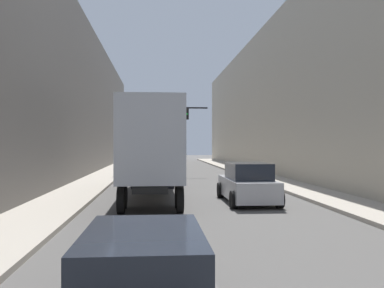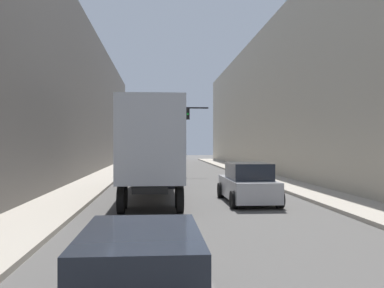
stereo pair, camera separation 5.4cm
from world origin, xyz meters
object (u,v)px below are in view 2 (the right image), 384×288
at_px(semi_truck, 152,147).
at_px(suv_car, 248,184).
at_px(sedan_car, 141,280).
at_px(traffic_signal_gantry, 149,124).

bearing_deg(semi_truck, suv_car, -26.65).
xyz_separation_m(sedan_car, suv_car, (4.08, 12.28, 0.15)).
relative_size(semi_truck, suv_car, 2.53).
height_order(semi_truck, suv_car, semi_truck).
bearing_deg(suv_car, traffic_signal_gantry, 105.30).
distance_m(suv_car, traffic_signal_gantry, 17.69).
relative_size(semi_truck, traffic_signal_gantry, 1.75).
height_order(sedan_car, traffic_signal_gantry, traffic_signal_gantry).
xyz_separation_m(suv_car, traffic_signal_gantry, (-4.58, 16.75, 3.38)).
height_order(suv_car, traffic_signal_gantry, traffic_signal_gantry).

